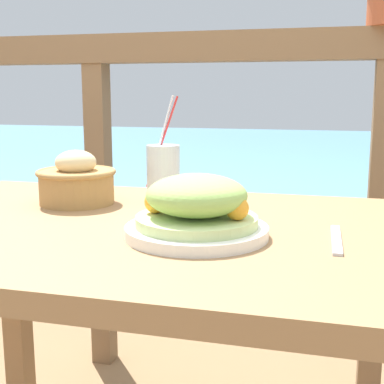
# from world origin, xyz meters

# --- Properties ---
(patio_table) EXTENTS (1.19, 0.75, 0.71)m
(patio_table) POSITION_xyz_m (0.00, 0.00, 0.61)
(patio_table) COLOR #997047
(patio_table) RESTS_ON ground_plane
(railing_fence) EXTENTS (2.80, 0.08, 1.14)m
(railing_fence) POSITION_xyz_m (0.00, 0.72, 0.81)
(railing_fence) COLOR brown
(railing_fence) RESTS_ON ground_plane
(sea_backdrop) EXTENTS (12.00, 4.00, 0.53)m
(sea_backdrop) POSITION_xyz_m (0.00, 3.22, 0.27)
(sea_backdrop) COLOR #568EA8
(sea_backdrop) RESTS_ON ground_plane
(salad_plate) EXTENTS (0.25, 0.25, 0.11)m
(salad_plate) POSITION_xyz_m (0.09, -0.07, 0.76)
(salad_plate) COLOR white
(salad_plate) RESTS_ON patio_table
(drink_glass) EXTENTS (0.08, 0.08, 0.24)m
(drink_glass) POSITION_xyz_m (-0.07, 0.22, 0.77)
(drink_glass) COLOR silver
(drink_glass) RESTS_ON patio_table
(bread_basket) EXTENTS (0.18, 0.18, 0.12)m
(bread_basket) POSITION_xyz_m (-0.25, 0.14, 0.76)
(bread_basket) COLOR #AD7F47
(bread_basket) RESTS_ON patio_table
(knife) EXTENTS (0.02, 0.18, 0.00)m
(knife) POSITION_xyz_m (0.32, -0.03, 0.71)
(knife) COLOR silver
(knife) RESTS_ON patio_table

